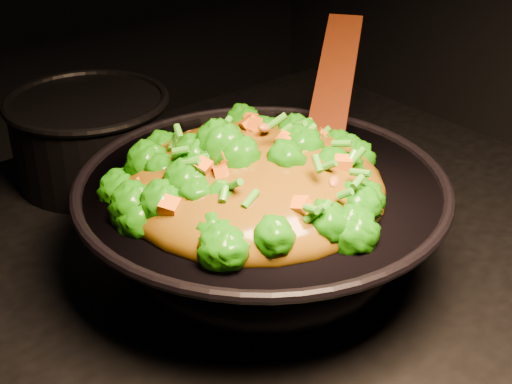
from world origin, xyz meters
TOP-DOWN VIEW (x-y plane):
  - wok at (0.10, -0.00)m, footprint 0.42×0.42m
  - stir_fry at (0.08, -0.01)m, footprint 0.34×0.34m
  - spatula at (0.24, 0.05)m, footprint 0.25×0.21m
  - back_pot at (0.05, 0.32)m, footprint 0.24×0.24m

SIDE VIEW (x-z plane):
  - wok at x=0.10m, z-range 0.90..1.01m
  - back_pot at x=0.05m, z-range 0.90..1.02m
  - stir_fry at x=0.08m, z-range 1.01..1.11m
  - spatula at x=0.24m, z-range 1.00..1.12m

